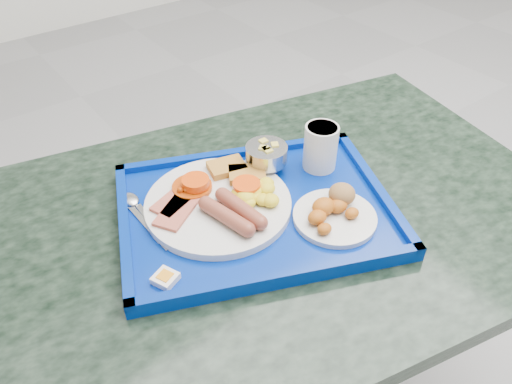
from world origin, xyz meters
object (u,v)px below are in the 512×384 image
main_plate (223,200)px  juice_cup (321,146)px  bread_plate (334,211)px  table (276,272)px  fruit_bowl (266,154)px  tray (256,211)px

main_plate → juice_cup: bearing=-4.0°
bread_plate → table: bearing=122.6°
fruit_bowl → main_plate: bearing=-163.5°
tray → main_plate: 0.07m
table → main_plate: bearing=146.3°
table → juice_cup: (0.14, 0.04, 0.25)m
main_plate → fruit_bowl: (0.14, 0.04, 0.02)m
fruit_bowl → juice_cup: bearing=-30.6°
main_plate → fruit_bowl: bearing=16.5°
tray → fruit_bowl: 0.13m
main_plate → juice_cup: (0.23, -0.02, 0.04)m
bread_plate → fruit_bowl: size_ratio=1.79×
main_plate → tray: bearing=-43.5°
main_plate → juice_cup: juice_cup is taller
bread_plate → fruit_bowl: bearing=93.2°
bread_plate → juice_cup: 0.16m
table → juice_cup: 0.29m
juice_cup → tray: bearing=-171.6°
tray → juice_cup: size_ratio=6.34×
fruit_bowl → bread_plate: bearing=-86.8°
tray → fruit_bowl: fruit_bowl is taller
main_plate → bread_plate: size_ratio=1.80×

